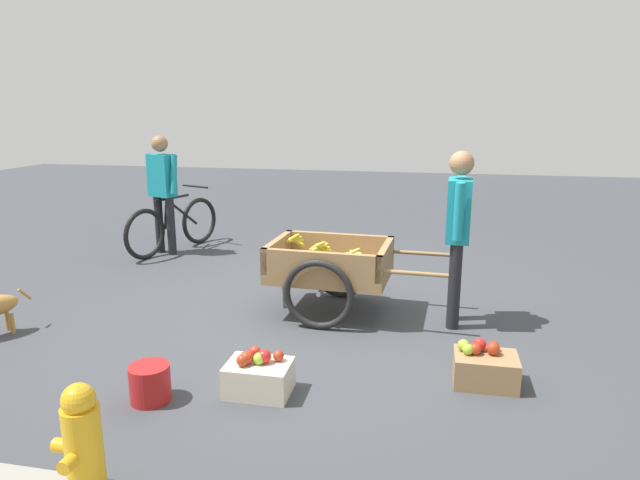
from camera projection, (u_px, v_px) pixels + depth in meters
name	position (u px, v px, depth m)	size (l,w,h in m)	color
ground_plane	(313.00, 322.00, 5.10)	(24.00, 24.00, 0.00)	#3D3F44
fruit_cart	(330.00, 268.00, 5.25)	(1.69, 0.97, 0.73)	#937047
vendor_person	(458.00, 224.00, 4.86)	(0.22, 0.55, 1.56)	black
bicycle	(174.00, 225.00, 7.52)	(0.68, 1.58, 0.85)	black
cyclist_person	(162.00, 184.00, 7.26)	(0.49, 0.30, 1.56)	black
fire_hydrant	(83.00, 448.00, 2.67)	(0.25, 0.25, 0.67)	gold
plastic_bucket	(150.00, 383.00, 3.72)	(0.27, 0.27, 0.25)	#B21E1E
apple_crate	(258.00, 376.00, 3.82)	(0.44, 0.32, 0.32)	beige
mixed_fruit_crate	(485.00, 367.00, 3.95)	(0.44, 0.32, 0.31)	#99754C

